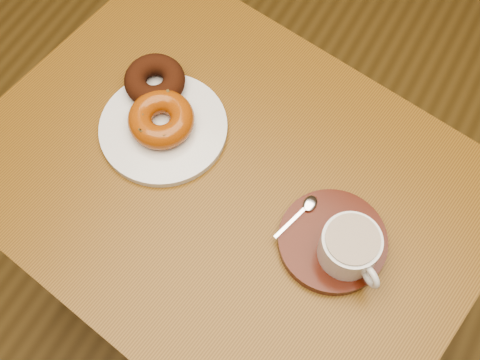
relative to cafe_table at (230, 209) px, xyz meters
The scene contains 7 objects.
cafe_table is the anchor object (origin of this frame).
donut_plate 0.18m from the cafe_table, 169.07° to the left, with size 0.20×0.20×0.01m, color silver.
donut_cinnamon 0.25m from the cafe_table, 155.70° to the left, with size 0.10×0.10×0.04m, color #37170B.
donut_caramel 0.20m from the cafe_table, 168.99° to the left, with size 0.12×0.12×0.04m.
saucer 0.22m from the cafe_table, ahead, with size 0.16×0.16×0.02m, color #3E1208.
coffee_cup 0.26m from the cafe_table, ahead, with size 0.10×0.08×0.06m.
teaspoon 0.18m from the cafe_table, ahead, with size 0.03×0.09×0.01m.
Camera 1 is at (0.13, -0.18, 1.55)m, focal length 45.00 mm.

